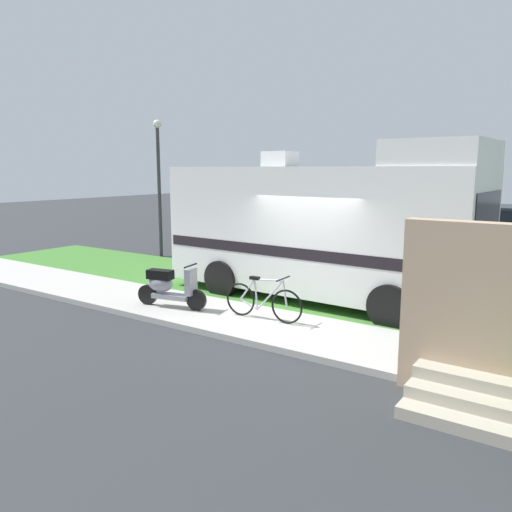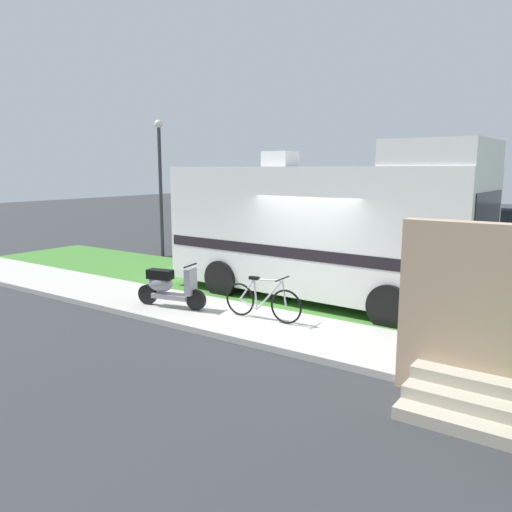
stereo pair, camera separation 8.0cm
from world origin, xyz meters
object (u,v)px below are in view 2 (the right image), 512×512
at_px(bottle_green, 455,355).
at_px(street_lamp_post, 160,176).
at_px(pickup_truck_near, 265,226).
at_px(bottle_spare, 445,346).
at_px(bicycle, 262,301).
at_px(scooter, 168,286).
at_px(motorhome_rv, 322,228).

distance_m(bottle_green, street_lamp_post, 12.39).
height_order(pickup_truck_near, bottle_spare, pickup_truck_near).
relative_size(bicycle, pickup_truck_near, 0.30).
xyz_separation_m(pickup_truck_near, bottle_green, (8.51, -7.40, -0.76)).
height_order(scooter, street_lamp_post, street_lamp_post).
bearing_deg(scooter, bottle_spare, 5.35).
height_order(scooter, bottle_green, scooter).
distance_m(bottle_green, bottle_spare, 0.37).
xyz_separation_m(scooter, street_lamp_post, (-5.24, 5.01, 2.24)).
bearing_deg(pickup_truck_near, motorhome_rv, -45.11).
bearing_deg(street_lamp_post, bottle_spare, -22.35).
distance_m(bottle_spare, street_lamp_post, 12.07).
relative_size(bicycle, bottle_spare, 6.45).
relative_size(scooter, bottle_spare, 6.10).
bearing_deg(bicycle, motorhome_rv, 88.39).
bearing_deg(bottle_spare, street_lamp_post, 157.65).
bearing_deg(motorhome_rv, bicycle, -91.61).
bearing_deg(motorhome_rv, street_lamp_post, 163.15).
xyz_separation_m(motorhome_rv, bicycle, (-0.07, -2.36, -1.22)).
bearing_deg(pickup_truck_near, bottle_spare, -40.61).
bearing_deg(bicycle, bottle_green, -2.34).
relative_size(motorhome_rv, street_lamp_post, 1.56).
height_order(bottle_green, bottle_spare, bottle_green).
bearing_deg(bottle_spare, bottle_green, -53.22).
height_order(pickup_truck_near, bottle_green, pickup_truck_near).
xyz_separation_m(motorhome_rv, pickup_truck_near, (-4.87, 4.89, -0.73)).
xyz_separation_m(bicycle, street_lamp_post, (-7.42, 4.63, 2.32)).
relative_size(pickup_truck_near, street_lamp_post, 1.21).
relative_size(scooter, bottle_green, 6.08).
distance_m(pickup_truck_near, bottle_spare, 10.94).
bearing_deg(motorhome_rv, scooter, -129.33).
xyz_separation_m(pickup_truck_near, bottle_spare, (8.28, -7.10, -0.76)).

